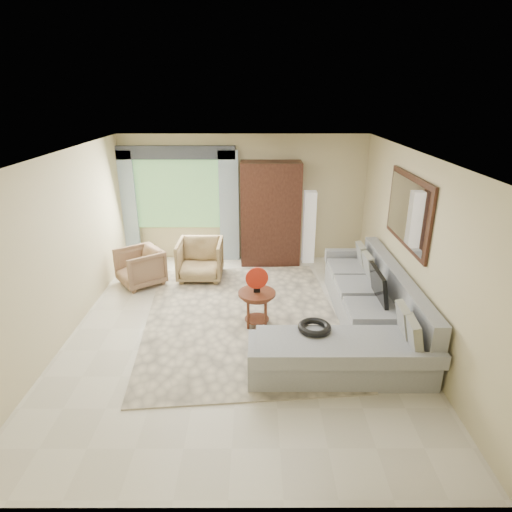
{
  "coord_description": "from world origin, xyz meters",
  "views": [
    {
      "loc": [
        0.24,
        -5.67,
        3.38
      ],
      "look_at": [
        0.25,
        0.35,
        1.05
      ],
      "focal_mm": 30.0,
      "sensor_mm": 36.0,
      "label": 1
    }
  ],
  "objects_px": {
    "armchair_left": "(140,267)",
    "potted_plant": "(148,253)",
    "sectional_sofa": "(361,318)",
    "armchair_right": "(200,260)",
    "armoire": "(271,214)",
    "tv_screen": "(379,285)",
    "coffee_table": "(257,308)",
    "floor_lamp": "(309,227)"
  },
  "relations": [
    {
      "from": "sectional_sofa",
      "to": "armchair_right",
      "type": "bearing_deg",
      "value": 141.56
    },
    {
      "from": "coffee_table",
      "to": "armchair_right",
      "type": "xyz_separation_m",
      "value": [
        -1.07,
        1.78,
        0.09
      ]
    },
    {
      "from": "sectional_sofa",
      "to": "coffee_table",
      "type": "distance_m",
      "value": 1.55
    },
    {
      "from": "armchair_left",
      "to": "armchair_right",
      "type": "bearing_deg",
      "value": 66.74
    },
    {
      "from": "armoire",
      "to": "floor_lamp",
      "type": "xyz_separation_m",
      "value": [
        0.8,
        0.06,
        -0.3
      ]
    },
    {
      "from": "potted_plant",
      "to": "armchair_left",
      "type": "bearing_deg",
      "value": -84.54
    },
    {
      "from": "tv_screen",
      "to": "potted_plant",
      "type": "relative_size",
      "value": 1.45
    },
    {
      "from": "coffee_table",
      "to": "potted_plant",
      "type": "relative_size",
      "value": 1.11
    },
    {
      "from": "tv_screen",
      "to": "armchair_right",
      "type": "bearing_deg",
      "value": 146.89
    },
    {
      "from": "armchair_right",
      "to": "floor_lamp",
      "type": "xyz_separation_m",
      "value": [
        2.16,
        0.9,
        0.37
      ]
    },
    {
      "from": "coffee_table",
      "to": "armoire",
      "type": "relative_size",
      "value": 0.27
    },
    {
      "from": "armchair_left",
      "to": "potted_plant",
      "type": "height_order",
      "value": "armchair_left"
    },
    {
      "from": "armchair_right",
      "to": "sectional_sofa",
      "type": "bearing_deg",
      "value": -37.86
    },
    {
      "from": "tv_screen",
      "to": "coffee_table",
      "type": "xyz_separation_m",
      "value": [
        -1.79,
        0.08,
        -0.42
      ]
    },
    {
      "from": "coffee_table",
      "to": "armoire",
      "type": "xyz_separation_m",
      "value": [
        0.29,
        2.62,
        0.75
      ]
    },
    {
      "from": "tv_screen",
      "to": "armchair_left",
      "type": "relative_size",
      "value": 0.98
    },
    {
      "from": "armchair_left",
      "to": "armoire",
      "type": "distance_m",
      "value": 2.77
    },
    {
      "from": "armoire",
      "to": "tv_screen",
      "type": "bearing_deg",
      "value": -60.98
    },
    {
      "from": "potted_plant",
      "to": "floor_lamp",
      "type": "relative_size",
      "value": 0.34
    },
    {
      "from": "armchair_right",
      "to": "armchair_left",
      "type": "bearing_deg",
      "value": -165.62
    },
    {
      "from": "armchair_right",
      "to": "coffee_table",
      "type": "bearing_deg",
      "value": -58.38
    },
    {
      "from": "armoire",
      "to": "floor_lamp",
      "type": "height_order",
      "value": "armoire"
    },
    {
      "from": "potted_plant",
      "to": "floor_lamp",
      "type": "distance_m",
      "value": 3.38
    },
    {
      "from": "sectional_sofa",
      "to": "floor_lamp",
      "type": "bearing_deg",
      "value": 98.33
    },
    {
      "from": "armchair_left",
      "to": "floor_lamp",
      "type": "bearing_deg",
      "value": 72.72
    },
    {
      "from": "armoire",
      "to": "floor_lamp",
      "type": "distance_m",
      "value": 0.86
    },
    {
      "from": "sectional_sofa",
      "to": "tv_screen",
      "type": "bearing_deg",
      "value": 35.9
    },
    {
      "from": "potted_plant",
      "to": "coffee_table",
      "type": "bearing_deg",
      "value": -47.91
    },
    {
      "from": "armchair_left",
      "to": "armoire",
      "type": "bearing_deg",
      "value": 77.3
    },
    {
      "from": "tv_screen",
      "to": "coffee_table",
      "type": "bearing_deg",
      "value": 177.34
    },
    {
      "from": "floor_lamp",
      "to": "armoire",
      "type": "bearing_deg",
      "value": -175.71
    },
    {
      "from": "sectional_sofa",
      "to": "coffee_table",
      "type": "xyz_separation_m",
      "value": [
        -1.52,
        0.28,
        0.01
      ]
    },
    {
      "from": "tv_screen",
      "to": "armchair_left",
      "type": "bearing_deg",
      "value": 157.92
    },
    {
      "from": "sectional_sofa",
      "to": "armoire",
      "type": "distance_m",
      "value": 3.24
    },
    {
      "from": "potted_plant",
      "to": "armoire",
      "type": "distance_m",
      "value": 2.66
    },
    {
      "from": "tv_screen",
      "to": "armoire",
      "type": "bearing_deg",
      "value": 119.02
    },
    {
      "from": "floor_lamp",
      "to": "armchair_right",
      "type": "bearing_deg",
      "value": -157.38
    },
    {
      "from": "sectional_sofa",
      "to": "potted_plant",
      "type": "xyz_separation_m",
      "value": [
        -3.77,
        2.76,
        -0.03
      ]
    },
    {
      "from": "coffee_table",
      "to": "floor_lamp",
      "type": "height_order",
      "value": "floor_lamp"
    },
    {
      "from": "armchair_right",
      "to": "armoire",
      "type": "height_order",
      "value": "armoire"
    },
    {
      "from": "coffee_table",
      "to": "potted_plant",
      "type": "bearing_deg",
      "value": 132.09
    },
    {
      "from": "armoire",
      "to": "armchair_left",
      "type": "bearing_deg",
      "value": -155.64
    }
  ]
}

